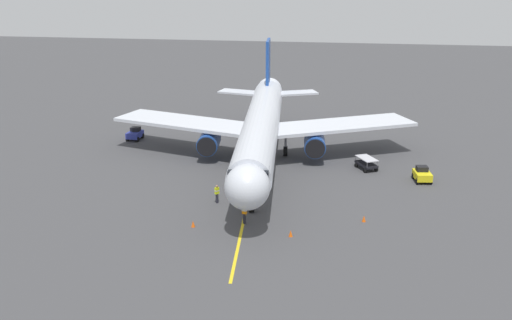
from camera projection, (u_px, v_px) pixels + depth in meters
The scene contains 12 objects.
ground_plane at pixel (271, 167), 64.19m from camera, with size 220.00×220.00×0.00m, color #424244.
apron_lead_in_line at pixel (252, 182), 59.59m from camera, with size 0.24×40.00×0.01m, color yellow.
airplane at pixel (261, 127), 64.25m from camera, with size 34.66×40.35×11.50m.
ground_crew_marshaller at pixel (244, 214), 49.84m from camera, with size 0.44×0.31×1.71m.
ground_crew_wing_walker at pixel (247, 139), 71.21m from camera, with size 0.46×0.46×1.71m.
ground_crew_loader at pixel (217, 194), 54.18m from camera, with size 0.44×0.47×1.71m.
baggage_cart_near_nose at pixel (366, 163), 63.20m from camera, with size 2.49×2.95×1.27m.
tug_portside at pixel (422, 175), 59.67m from camera, with size 1.86×2.50×1.50m.
tug_starboard_side at pixel (135, 134), 74.06m from camera, with size 1.67×2.38×1.50m.
safety_cone_nose_left at pixel (193, 224), 49.34m from camera, with size 0.32×0.32×0.55m, color #F2590F.
safety_cone_nose_right at pixel (291, 233), 47.60m from camera, with size 0.32×0.32×0.55m, color #F2590F.
safety_cone_wing_port at pixel (364, 219), 50.37m from camera, with size 0.32×0.32×0.55m, color #F2590F.
Camera 1 is at (-8.06, 60.31, 20.53)m, focal length 42.13 mm.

